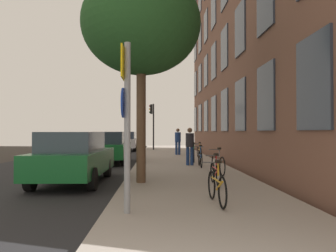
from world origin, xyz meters
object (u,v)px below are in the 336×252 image
at_px(car_1, 111,147).
at_px(car_2, 126,141).
at_px(bicycle_1, 215,173).
at_px(car_0, 74,157).
at_px(bicycle_4, 194,154).
at_px(bicycle_2, 218,164).
at_px(pedestrian_1, 178,140).
at_px(sign_post, 126,113).
at_px(tree_near, 141,25).
at_px(traffic_light, 152,118).
at_px(bicycle_5, 199,152).
at_px(bicycle_3, 200,158).
at_px(pedestrian_0, 190,144).
at_px(bicycle_0, 217,187).

relative_size(car_1, car_2, 0.99).
relative_size(bicycle_1, car_0, 0.36).
bearing_deg(bicycle_4, car_0, -126.71).
bearing_deg(bicycle_4, bicycle_2, -86.14).
bearing_deg(pedestrian_1, car_2, 121.40).
bearing_deg(sign_post, car_0, 115.43).
xyz_separation_m(tree_near, bicycle_4, (2.34, 6.62, -4.36)).
distance_m(bicycle_1, pedestrian_1, 12.40).
distance_m(car_0, car_2, 17.79).
height_order(traffic_light, car_0, traffic_light).
xyz_separation_m(car_0, car_2, (-0.03, 17.79, 0.00)).
relative_size(bicycle_1, bicycle_5, 0.96).
distance_m(bicycle_2, bicycle_5, 7.20).
distance_m(tree_near, bicycle_3, 6.50).
relative_size(bicycle_2, pedestrian_0, 1.03).
distance_m(bicycle_2, car_0, 4.97).
relative_size(traffic_light, car_2, 0.86).
xyz_separation_m(bicycle_5, pedestrian_1, (-1.06, 2.78, 0.63)).
xyz_separation_m(bicycle_0, pedestrian_0, (0.23, 7.99, 0.60)).
xyz_separation_m(bicycle_1, bicycle_2, (0.53, 2.40, 0.02)).
xyz_separation_m(traffic_light, bicycle_1, (2.05, -18.47, -2.29)).
height_order(tree_near, pedestrian_0, tree_near).
xyz_separation_m(bicycle_3, bicycle_5, (0.58, 4.80, -0.01)).
distance_m(bicycle_3, pedestrian_1, 7.62).
bearing_deg(pedestrian_1, bicycle_3, -86.38).
height_order(traffic_light, bicycle_2, traffic_light).
xyz_separation_m(traffic_light, bicycle_5, (2.83, -8.87, -2.28)).
bearing_deg(bicycle_1, car_2, 102.79).
xyz_separation_m(pedestrian_1, car_0, (-4.00, -11.19, -0.26)).
bearing_deg(bicycle_2, bicycle_4, 93.86).
relative_size(pedestrian_0, pedestrian_1, 0.98).
xyz_separation_m(sign_post, bicycle_2, (2.77, 5.51, -1.49)).
bearing_deg(tree_near, car_2, 96.75).
relative_size(pedestrian_1, car_0, 0.39).
height_order(bicycle_1, pedestrian_0, pedestrian_0).
distance_m(pedestrian_0, car_2, 14.02).
bearing_deg(bicycle_3, bicycle_1, -92.38).
xyz_separation_m(tree_near, bicycle_0, (1.73, -2.99, -4.37)).
relative_size(bicycle_1, car_2, 0.35).
xyz_separation_m(bicycle_1, bicycle_4, (0.20, 7.20, 0.03)).
relative_size(bicycle_2, car_1, 0.40).
bearing_deg(bicycle_1, bicycle_5, 85.36).
bearing_deg(bicycle_0, tree_near, 120.15).
relative_size(bicycle_4, car_0, 0.37).
height_order(sign_post, bicycle_0, sign_post).
bearing_deg(sign_post, bicycle_0, 21.03).
distance_m(tree_near, bicycle_1, 4.91).
height_order(sign_post, traffic_light, traffic_light).
distance_m(tree_near, pedestrian_1, 12.51).
height_order(bicycle_2, bicycle_3, bicycle_2).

